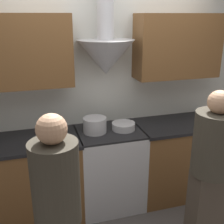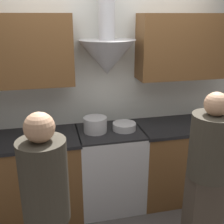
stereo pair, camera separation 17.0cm
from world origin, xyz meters
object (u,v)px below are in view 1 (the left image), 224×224
at_px(stove_range, 109,168).
at_px(mixing_bowl, 123,126).
at_px(orange_fruit, 204,119).
at_px(person_foreground_right, 210,172).
at_px(stock_pot, 95,125).
at_px(person_foreground_left, 58,217).

relative_size(stove_range, mixing_bowl, 3.64).
xyz_separation_m(orange_fruit, person_foreground_right, (-0.53, -0.90, -0.10)).
relative_size(mixing_bowl, orange_fruit, 3.25).
relative_size(stock_pot, orange_fruit, 3.17).
xyz_separation_m(mixing_bowl, person_foreground_left, (-0.85, -1.18, -0.08)).
relative_size(stove_range, stock_pot, 3.73).
bearing_deg(person_foreground_right, orange_fruit, 59.78).
distance_m(mixing_bowl, person_foreground_right, 1.07).
xyz_separation_m(person_foreground_left, person_foreground_right, (1.30, 0.22, -0.02)).
bearing_deg(mixing_bowl, person_foreground_right, -64.63).
distance_m(stove_range, person_foreground_right, 1.21).
relative_size(stove_range, person_foreground_left, 0.58).
bearing_deg(person_foreground_left, orange_fruit, 31.69).
height_order(stove_range, orange_fruit, orange_fruit).
bearing_deg(person_foreground_right, mixing_bowl, 115.37).
height_order(stove_range, person_foreground_right, person_foreground_right).
relative_size(stock_pot, mixing_bowl, 0.97).
height_order(stove_range, person_foreground_left, person_foreground_left).
bearing_deg(stock_pot, orange_fruit, -3.11).
bearing_deg(orange_fruit, person_foreground_right, -120.22).
bearing_deg(person_foreground_left, stock_pot, 66.29).
distance_m(orange_fruit, person_foreground_left, 2.15).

